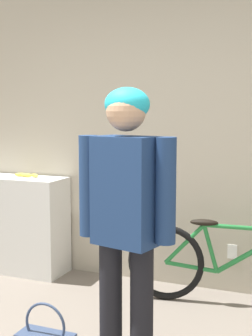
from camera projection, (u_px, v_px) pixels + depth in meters
wall_back at (172, 137)px, 4.05m from camera, size 8.00×0.07×2.60m
side_shelf at (11, 223)px, 4.50m from camera, size 1.10×0.38×0.91m
person at (126, 207)px, 2.55m from camera, size 0.56×0.28×1.65m
bicycle at (233, 264)px, 3.66m from camera, size 1.68×0.48×0.69m
banana at (27, 175)px, 4.41m from camera, size 0.27×0.08×0.04m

